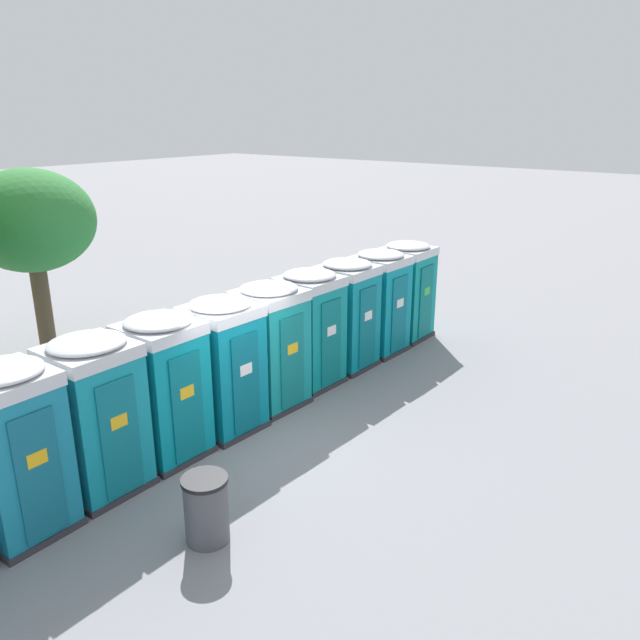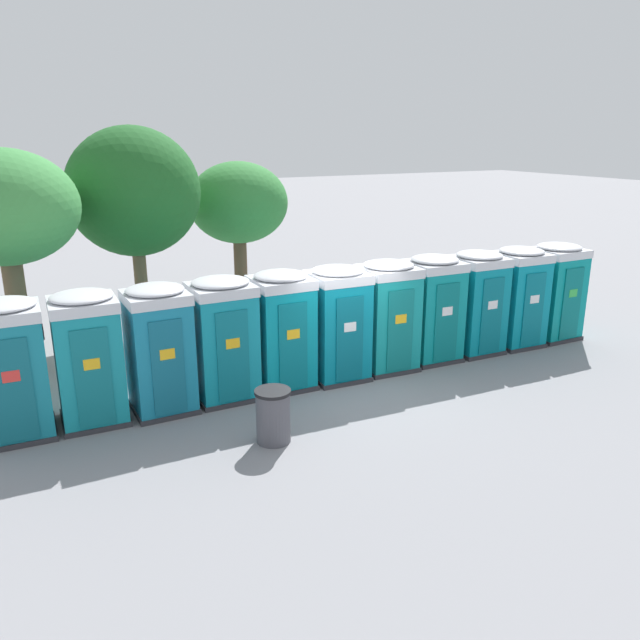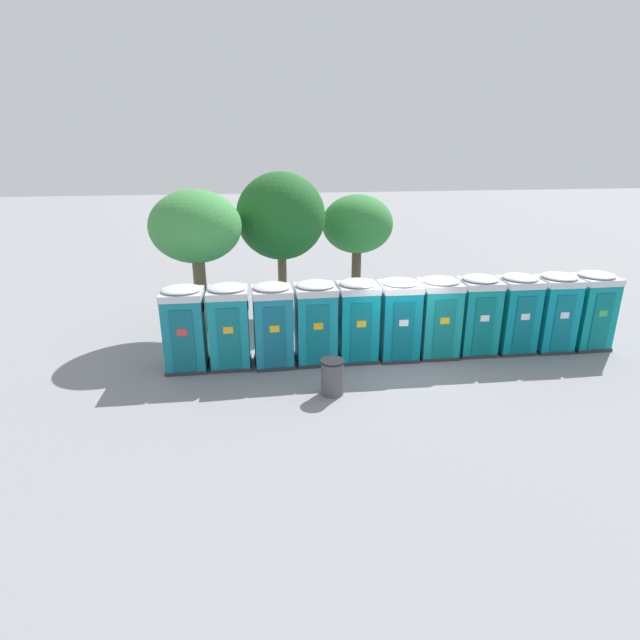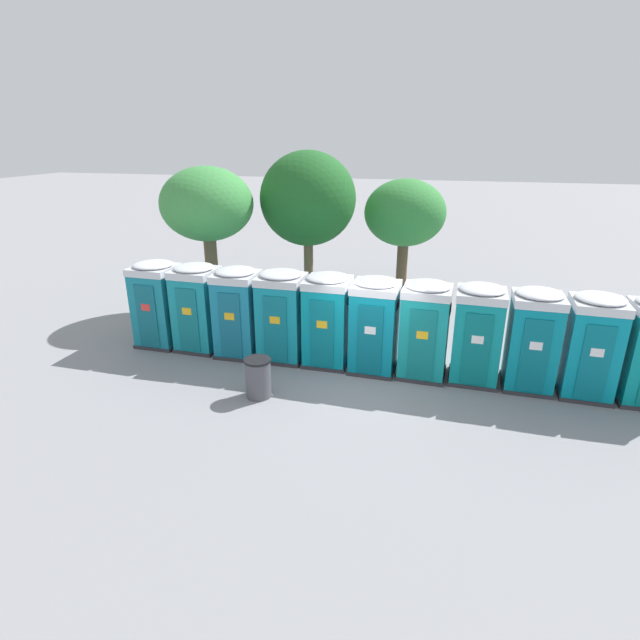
{
  "view_description": "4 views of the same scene",
  "coord_description": "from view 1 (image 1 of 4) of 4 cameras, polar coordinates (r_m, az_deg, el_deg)",
  "views": [
    {
      "loc": [
        -7.3,
        -7.24,
        5.66
      ],
      "look_at": [
        2.88,
        0.54,
        1.39
      ],
      "focal_mm": 35.0,
      "sensor_mm": 36.0,
      "label": 1
    },
    {
      "loc": [
        -6.31,
        -10.85,
        5.28
      ],
      "look_at": [
        -0.4,
        0.61,
        1.39
      ],
      "focal_mm": 35.0,
      "sensor_mm": 36.0,
      "label": 2
    },
    {
      "loc": [
        -4.66,
        -13.44,
        6.31
      ],
      "look_at": [
        -2.43,
        0.65,
        1.34
      ],
      "focal_mm": 28.0,
      "sensor_mm": 36.0,
      "label": 3
    },
    {
      "loc": [
        1.58,
        -11.58,
        5.98
      ],
      "look_at": [
        -1.47,
        0.63,
        1.26
      ],
      "focal_mm": 28.0,
      "sensor_mm": 36.0,
      "label": 4
    }
  ],
  "objects": [
    {
      "name": "portapotty_6",
      "position": [
        12.41,
        -4.52,
        -2.28
      ],
      "size": [
        1.28,
        1.26,
        2.54
      ],
      "color": "#2D2D33",
      "rests_on": "ground"
    },
    {
      "name": "portapotty_4",
      "position": [
        10.86,
        -14.08,
        -5.93
      ],
      "size": [
        1.21,
        1.21,
        2.54
      ],
      "color": "#2D2D33",
      "rests_on": "ground"
    },
    {
      "name": "ground_plane",
      "position": [
        11.74,
        -6.59,
        -10.53
      ],
      "size": [
        120.0,
        120.0,
        0.0
      ],
      "primitive_type": "plane",
      "color": "gray"
    },
    {
      "name": "portapotty_9",
      "position": [
        15.3,
        5.47,
        1.72
      ],
      "size": [
        1.23,
        1.25,
        2.54
      ],
      "color": "#2D2D33",
      "rests_on": "ground"
    },
    {
      "name": "portapotty_10",
      "position": [
        16.37,
        7.9,
        2.74
      ],
      "size": [
        1.22,
        1.21,
        2.54
      ],
      "color": "#2D2D33",
      "rests_on": "ground"
    },
    {
      "name": "portapotty_8",
      "position": [
        14.31,
        2.48,
        0.6
      ],
      "size": [
        1.2,
        1.22,
        2.54
      ],
      "color": "#2D2D33",
      "rests_on": "ground"
    },
    {
      "name": "street_tree_2",
      "position": [
        16.2,
        -24.94,
        8.12
      ],
      "size": [
        2.95,
        2.95,
        4.47
      ],
      "color": "brown",
      "rests_on": "ground"
    },
    {
      "name": "portapotty_2",
      "position": [
        9.66,
        -26.17,
        -10.58
      ],
      "size": [
        1.19,
        1.22,
        2.54
      ],
      "color": "#2D2D33",
      "rests_on": "ground"
    },
    {
      "name": "portapotty_3",
      "position": [
        10.21,
        -19.8,
        -8.13
      ],
      "size": [
        1.24,
        1.21,
        2.54
      ],
      "color": "#2D2D33",
      "rests_on": "ground"
    },
    {
      "name": "portapotty_7",
      "position": [
        13.36,
        -0.92,
        -0.7
      ],
      "size": [
        1.25,
        1.25,
        2.54
      ],
      "color": "#2D2D33",
      "rests_on": "ground"
    },
    {
      "name": "trash_can",
      "position": [
        9.08,
        -10.36,
        -16.61
      ],
      "size": [
        0.64,
        0.64,
        0.98
      ],
      "color": "#4C4C54",
      "rests_on": "ground"
    },
    {
      "name": "portapotty_5",
      "position": [
        11.56,
        -8.8,
        -4.06
      ],
      "size": [
        1.25,
        1.25,
        2.54
      ],
      "color": "#2D2D33",
      "rests_on": "ground"
    }
  ]
}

